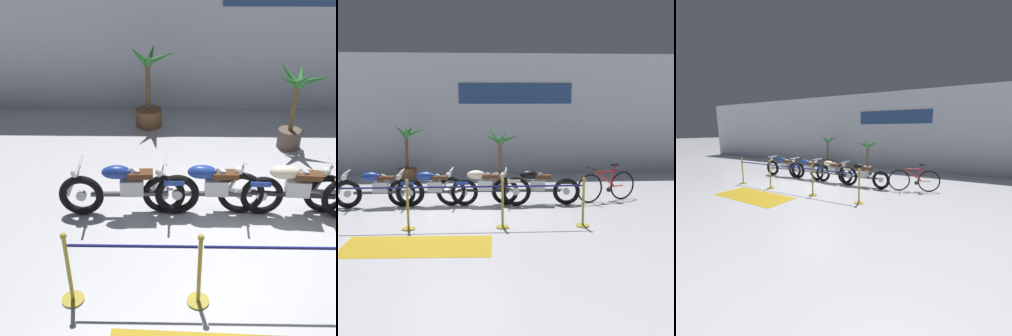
% 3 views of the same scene
% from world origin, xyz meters
% --- Properties ---
extents(ground_plane, '(120.00, 120.00, 0.00)m').
position_xyz_m(ground_plane, '(0.00, 0.00, 0.00)').
color(ground_plane, silver).
extents(back_wall, '(28.00, 0.29, 4.20)m').
position_xyz_m(back_wall, '(0.01, 5.12, 2.10)').
color(back_wall, silver).
rests_on(back_wall, ground).
extents(motorcycle_blue_0, '(2.23, 0.62, 0.93)m').
position_xyz_m(motorcycle_blue_0, '(-1.97, 0.49, 0.46)').
color(motorcycle_blue_0, black).
rests_on(motorcycle_blue_0, ground).
extents(motorcycle_blue_1, '(2.24, 0.62, 0.92)m').
position_xyz_m(motorcycle_blue_1, '(-0.65, 0.54, 0.46)').
color(motorcycle_blue_1, black).
rests_on(motorcycle_blue_1, ground).
extents(motorcycle_cream_2, '(2.37, 0.62, 0.95)m').
position_xyz_m(motorcycle_cream_2, '(0.61, 0.49, 0.48)').
color(motorcycle_cream_2, black).
rests_on(motorcycle_cream_2, ground).
extents(potted_palm_left_of_row, '(1.08, 1.11, 1.93)m').
position_xyz_m(potted_palm_left_of_row, '(-1.85, 3.97, 0.72)').
color(potted_palm_left_of_row, brown).
rests_on(potted_palm_left_of_row, ground).
extents(potted_palm_right_of_row, '(1.15, 1.01, 1.81)m').
position_xyz_m(potted_palm_right_of_row, '(1.16, 2.92, 0.80)').
color(potted_palm_right_of_row, brown).
rests_on(potted_palm_right_of_row, ground).
extents(stanchion_far_left, '(5.30, 0.28, 1.05)m').
position_xyz_m(stanchion_far_left, '(-1.01, -1.35, 0.66)').
color(stanchion_far_left, gold).
rests_on(stanchion_far_left, ground).
extents(stanchion_mid_left, '(0.28, 0.28, 1.05)m').
position_xyz_m(stanchion_mid_left, '(-0.94, -1.35, 0.36)').
color(stanchion_mid_left, gold).
rests_on(stanchion_mid_left, ground).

